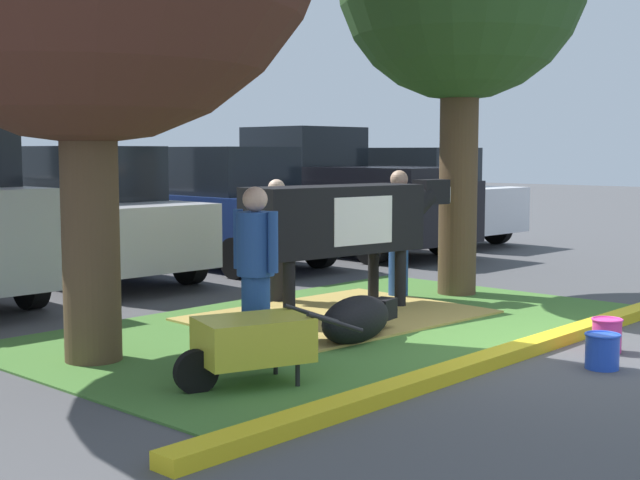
{
  "coord_description": "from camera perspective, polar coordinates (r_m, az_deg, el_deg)",
  "views": [
    {
      "loc": [
        -7.74,
        -4.15,
        1.95
      ],
      "look_at": [
        -0.05,
        2.92,
        0.9
      ],
      "focal_mm": 49.82,
      "sensor_mm": 36.0,
      "label": 1
    }
  ],
  "objects": [
    {
      "name": "ground_plane",
      "position": [
        8.99,
        14.14,
        -6.95
      ],
      "size": [
        80.0,
        80.0,
        0.0
      ],
      "primitive_type": "plane",
      "color": "#4C4C4F"
    },
    {
      "name": "grass_island",
      "position": [
        9.91,
        1.15,
        -5.55
      ],
      "size": [
        7.03,
        4.13,
        0.02
      ],
      "primitive_type": "cube",
      "color": "#477A33",
      "rests_on": "ground"
    },
    {
      "name": "curb_yellow",
      "position": [
        8.63,
        12.32,
        -7.04
      ],
      "size": [
        8.23,
        0.24,
        0.12
      ],
      "primitive_type": "cube",
      "color": "yellow",
      "rests_on": "ground"
    },
    {
      "name": "hay_bedding",
      "position": [
        10.42,
        1.22,
        -4.9
      ],
      "size": [
        3.34,
        2.59,
        0.04
      ],
      "primitive_type": "cube",
      "rotation": [
        0.0,
        0.0,
        -0.06
      ],
      "color": "tan",
      "rests_on": "ground"
    },
    {
      "name": "cow_holstein",
      "position": [
        10.58,
        1.37,
        1.27
      ],
      "size": [
        3.12,
        1.02,
        1.58
      ],
      "color": "black",
      "rests_on": "ground"
    },
    {
      "name": "calf_lying",
      "position": [
        9.1,
        2.42,
        -5.11
      ],
      "size": [
        1.33,
        0.68,
        0.48
      ],
      "color": "black",
      "rests_on": "ground"
    },
    {
      "name": "person_handler",
      "position": [
        11.32,
        -2.8,
        0.18
      ],
      "size": [
        0.52,
        0.34,
        1.59
      ],
      "color": "black",
      "rests_on": "ground"
    },
    {
      "name": "person_visitor_near",
      "position": [
        8.0,
        -4.16,
        -1.97
      ],
      "size": [
        0.34,
        0.53,
        1.63
      ],
      "color": "#23478C",
      "rests_on": "ground"
    },
    {
      "name": "person_visitor_far",
      "position": [
        11.75,
        5.08,
        0.67
      ],
      "size": [
        0.34,
        0.52,
        1.7
      ],
      "color": "#23478C",
      "rests_on": "ground"
    },
    {
      "name": "wheelbarrow",
      "position": [
        7.39,
        -4.48,
        -6.49
      ],
      "size": [
        1.6,
        0.98,
        0.63
      ],
      "color": "gold",
      "rests_on": "ground"
    },
    {
      "name": "bucket_blue",
      "position": [
        8.41,
        17.68,
        -6.77
      ],
      "size": [
        0.32,
        0.32,
        0.32
      ],
      "color": "blue",
      "rests_on": "ground"
    },
    {
      "name": "bucket_pink",
      "position": [
        9.11,
        17.94,
        -5.79
      ],
      "size": [
        0.3,
        0.3,
        0.33
      ],
      "color": "#EA3893",
      "rests_on": "ground"
    },
    {
      "name": "sedan_silver",
      "position": [
        13.78,
        -15.01,
        1.53
      ],
      "size": [
        2.15,
        4.46,
        2.02
      ],
      "color": "silver",
      "rests_on": "ground"
    },
    {
      "name": "sedan_red",
      "position": [
        15.22,
        -6.22,
        2.07
      ],
      "size": [
        2.15,
        4.46,
        2.02
      ],
      "color": "navy",
      "rests_on": "ground"
    },
    {
      "name": "pickup_truck_black",
      "position": [
        17.21,
        0.94,
        2.95
      ],
      "size": [
        2.37,
        5.47,
        2.42
      ],
      "color": "black",
      "rests_on": "ground"
    },
    {
      "name": "hatchback_white",
      "position": [
        19.11,
        6.28,
        2.81
      ],
      "size": [
        2.15,
        4.46,
        2.02
      ],
      "color": "silver",
      "rests_on": "ground"
    }
  ]
}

